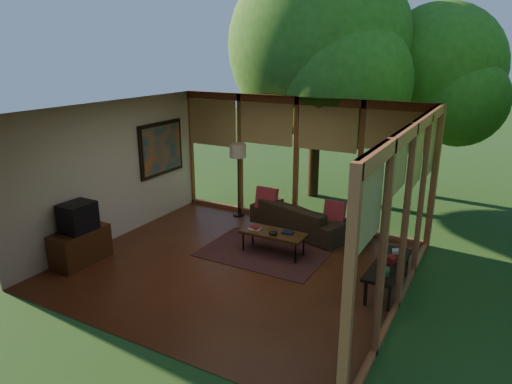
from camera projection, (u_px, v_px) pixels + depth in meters
The scene contains 25 objects.
floor at pixel (235, 266), 7.94m from camera, with size 5.50×5.50×0.00m, color brown.
ceiling at pixel (233, 110), 7.14m from camera, with size 5.50×5.50×0.00m, color white.
wall_left at pixel (113, 172), 8.81m from camera, with size 0.04×5.00×2.70m, color silver.
wall_front at pixel (125, 246), 5.45m from camera, with size 5.50×0.04×2.70m, color silver.
window_wall_back at pixel (296, 161), 9.63m from camera, with size 5.50×0.12×2.70m, color #96512E.
window_wall_right at pixel (405, 220), 6.27m from camera, with size 0.12×5.00×2.70m, color #96512E.
tree_nw at pixel (319, 46), 10.80m from camera, with size 4.31×4.31×5.84m.
tree_ne at pixel (438, 69), 10.88m from camera, with size 3.04×3.04×4.70m.
rug at pixel (264, 252), 8.48m from camera, with size 2.24×1.58×0.01m, color maroon.
sofa at pixel (300, 217), 9.36m from camera, with size 2.13×0.83×0.62m, color #332819.
pillow_left at pixel (267, 199), 9.58m from camera, with size 0.45×0.15×0.45m, color maroon.
pillow_right at pixel (335, 211), 8.90m from camera, with size 0.40×0.13×0.40m, color maroon.
ct_book_lower at pixel (255, 229), 8.41m from camera, with size 0.21×0.16×0.03m, color beige.
ct_book_upper at pixel (255, 227), 8.41m from camera, with size 0.16×0.12×0.03m, color maroon.
ct_book_side at pixel (288, 232), 8.25m from camera, with size 0.21×0.15×0.03m, color black.
ct_bowl at pixel (273, 233), 8.18m from camera, with size 0.16×0.16×0.07m, color black.
media_cabinet at pixel (81, 246), 8.01m from camera, with size 0.50×1.00×0.60m, color #4E2C15.
television at pixel (78, 217), 7.84m from camera, with size 0.45×0.55×0.50m, color black.
console_book_a at pixel (375, 270), 6.72m from camera, with size 0.23×0.17×0.09m, color #305544.
console_book_b at pixel (383, 258), 7.09m from camera, with size 0.22×0.16×0.10m, color maroon.
console_book_c at pixel (389, 250), 7.43m from camera, with size 0.19×0.14×0.05m, color beige.
floor_lamp at pixel (238, 155), 9.97m from camera, with size 0.36×0.36×1.65m.
coffee_table at pixel (273, 234), 8.31m from camera, with size 1.20×0.50×0.43m.
side_console at pixel (382, 264), 7.08m from camera, with size 0.60×1.40×0.46m.
wall_painting at pixel (161, 149), 9.90m from camera, with size 0.06×1.35×1.15m.
Camera 1 is at (3.79, -6.13, 3.59)m, focal length 32.00 mm.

